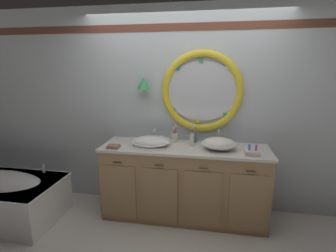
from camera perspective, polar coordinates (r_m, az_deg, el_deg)
name	(u,v)px	position (r m, az deg, el deg)	size (l,w,h in m)	color
ground_plane	(176,226)	(3.27, 1.85, -21.53)	(14.00, 14.00, 0.00)	silver
back_wall_assembly	(185,109)	(3.31, 3.73, 3.82)	(6.40, 0.26, 2.60)	silver
vanity_counter	(184,182)	(3.25, 3.58, -12.35)	(2.01, 0.63, 0.92)	tan
sink_basin_left	(151,141)	(3.11, -3.77, -3.43)	(0.47, 0.47, 0.11)	white
sink_basin_right	(219,143)	(3.02, 11.31, -3.86)	(0.40, 0.40, 0.14)	white
faucet_set_left	(156,136)	(3.33, -2.81, -2.20)	(0.22, 0.14, 0.15)	silver
faucet_set_right	(218,138)	(3.25, 11.24, -2.67)	(0.22, 0.13, 0.18)	silver
toothbrush_holder_left	(175,137)	(3.26, 1.49, -2.50)	(0.08, 0.08, 0.22)	white
toothbrush_holder_right	(194,138)	(3.26, 5.82, -2.61)	(0.08, 0.08, 0.22)	slate
soap_dispenser	(192,140)	(3.09, 5.36, -3.16)	(0.05, 0.06, 0.17)	#EFE5C6
folded_hand_towel	(114,146)	(3.10, -12.10, -4.50)	(0.14, 0.11, 0.04)	#936B56
toiletry_basket	(252,152)	(2.93, 18.38, -5.62)	(0.16, 0.10, 0.12)	beige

